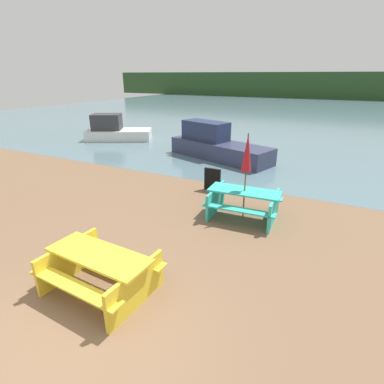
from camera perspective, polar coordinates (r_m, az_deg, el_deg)
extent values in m
plane|color=brown|center=(5.09, -22.60, -25.26)|extent=(60.00, 60.00, 0.00)
cube|color=slate|center=(34.56, 22.19, 13.98)|extent=(60.00, 50.00, 0.00)
cube|color=#284723|center=(54.35, 24.73, 17.95)|extent=(80.00, 1.60, 4.00)
cube|color=yellow|center=(5.43, -17.42, -11.34)|extent=(1.92, 0.81, 0.04)
cube|color=yellow|center=(5.31, -21.52, -16.42)|extent=(1.90, 0.39, 0.04)
cube|color=yellow|center=(5.90, -13.21, -11.28)|extent=(1.90, 0.39, 0.04)
cube|color=yellow|center=(6.18, -22.28, -11.86)|extent=(0.15, 1.38, 0.70)
cube|color=yellow|center=(5.17, -10.51, -17.58)|extent=(0.15, 1.38, 0.70)
cube|color=#33B7A8|center=(7.95, 9.98, 0.16)|extent=(1.89, 0.79, 0.04)
cube|color=#33B7A8|center=(7.57, 8.79, -3.33)|extent=(1.87, 0.37, 0.04)
cube|color=#33B7A8|center=(8.55, 10.77, -0.48)|extent=(1.87, 0.37, 0.04)
cube|color=#33B7A8|center=(8.29, 4.54, -1.48)|extent=(0.14, 1.38, 0.71)
cube|color=#33B7A8|center=(7.96, 15.30, -3.21)|extent=(0.14, 1.38, 0.71)
cylinder|color=brown|center=(7.82, 10.16, 2.81)|extent=(0.04, 0.04, 2.25)
cone|color=#A81923|center=(7.64, 10.47, 7.41)|extent=(0.26, 0.26, 0.96)
cube|color=#333856|center=(13.75, 5.33, 7.88)|extent=(5.14, 2.91, 0.75)
cube|color=navy|center=(14.16, 2.62, 11.63)|extent=(2.38, 1.64, 0.84)
cube|color=silver|center=(18.46, -13.69, 10.59)|extent=(4.01, 3.21, 0.58)
cube|color=#333338|center=(18.49, -15.93, 12.72)|extent=(1.97, 1.79, 0.89)
cube|color=black|center=(9.83, 3.90, 2.38)|extent=(0.55, 0.08, 0.75)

